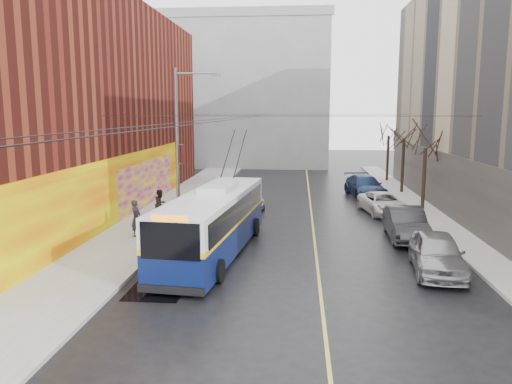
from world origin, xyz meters
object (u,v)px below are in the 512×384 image
pedestrian_a (136,218)px  parked_car_d (365,186)px  pedestrian_b (161,204)px  tree_far (389,127)px  parked_car_a (437,253)px  tree_mid (404,129)px  trolleybus (214,222)px  tree_near (426,136)px  following_car (250,195)px  parked_car_b (406,224)px  streetlight_pole (180,143)px  parked_car_c (383,203)px

pedestrian_a → parked_car_d: bearing=-38.0°
parked_car_d → pedestrian_b: 16.75m
tree_far → parked_car_a: 27.92m
tree_mid → trolleybus: 22.55m
tree_mid → parked_car_a: size_ratio=1.36×
tree_near → pedestrian_a: bearing=-151.4°
trolleybus → following_car: size_ratio=2.57×
pedestrian_b → tree_mid: bearing=-36.3°
pedestrian_b → trolleybus: bearing=-128.2°
parked_car_a → pedestrian_a: size_ratio=2.56×
pedestrian_a → pedestrian_b: pedestrian_a is taller
parked_car_a → tree_near: bearing=85.2°
tree_mid → trolleybus: (-12.27, -18.56, -3.70)m
pedestrian_b → pedestrian_a: bearing=-162.6°
tree_near → tree_far: bearing=90.0°
following_car → pedestrian_a: 10.86m
tree_near → tree_far: size_ratio=0.97×
tree_far → pedestrian_a: 28.87m
trolleybus → parked_car_b: 10.17m
streetlight_pole → parked_car_b: 13.16m
trolleybus → pedestrian_a: trolleybus is taller
tree_mid → following_car: 14.19m
parked_car_c → pedestrian_a: pedestrian_a is taller
tree_near → tree_mid: 7.01m
tree_far → pedestrian_b: bearing=-131.6°
tree_mid → parked_car_a: (-2.63, -20.46, -4.42)m
tree_far → tree_near: bearing=-90.0°
parked_car_a → parked_car_d: bearing=98.0°
parked_car_a → parked_car_d: parked_car_a is taller
tree_near → trolleybus: (-12.27, -11.56, -3.42)m
trolleybus → following_car: (0.47, 12.05, -0.76)m
parked_car_b → tree_near: bearing=72.3°
parked_car_b → tree_mid: bearing=80.9°
tree_near → pedestrian_b: size_ratio=3.55×
parked_car_a → pedestrian_b: (-14.08, 8.66, 0.22)m
trolleybus → tree_far: bearing=69.9°
tree_mid → tree_far: bearing=90.0°
streetlight_pole → tree_mid: size_ratio=1.35×
parked_car_b → tree_far: bearing=84.2°
tree_mid → trolleybus: tree_mid is taller
streetlight_pole → tree_mid: bearing=40.7°
trolleybus → pedestrian_b: 8.10m
parked_car_b → parked_car_d: 13.11m
parked_car_d → pedestrian_a: 19.68m
streetlight_pole → tree_mid: 19.96m
following_car → pedestrian_a: size_ratio=2.43×
tree_near → streetlight_pole: bearing=-158.4°
tree_far → following_car: bearing=-131.1°
tree_far → streetlight_pole: bearing=-127.1°
trolleybus → following_car: bearing=93.3°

